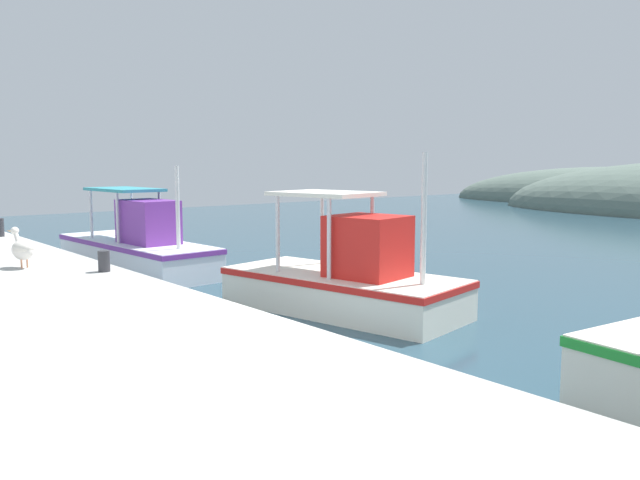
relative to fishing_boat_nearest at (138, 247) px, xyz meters
The scene contains 6 objects.
distant_hill_nearest 38.21m from the fishing_boat_nearest, 97.16° to the left, with size 26.99×9.48×5.25m, color #596B60.
fishing_boat_nearest is the anchor object (origin of this frame).
fishing_boat_second 7.21m from the fishing_boat_nearest, ahead, with size 5.15×2.88×3.11m.
pelican 4.42m from the fishing_boat_nearest, 54.65° to the right, with size 0.97×0.47×0.82m.
mooring_bollard_nearest 4.51m from the fishing_boat_nearest, 146.27° to the right, with size 0.23×0.23×0.53m, color #333338.
mooring_bollard_second 4.76m from the fishing_boat_nearest, 31.70° to the right, with size 0.23×0.23×0.41m, color #333338.
Camera 1 is at (7.68, -5.18, 2.93)m, focal length 36.01 mm.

